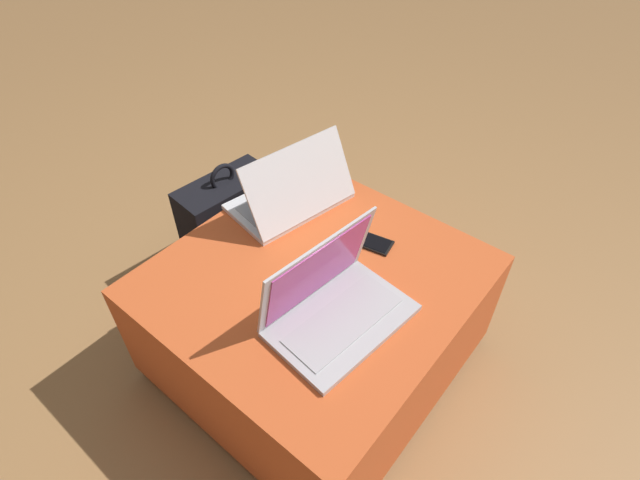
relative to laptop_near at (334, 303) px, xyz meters
name	(u,v)px	position (x,y,z in m)	size (l,w,h in m)	color
ground_plane	(316,358)	(0.09, 0.13, -0.48)	(14.00, 14.00, 0.00)	#9E7042
ottoman	(316,319)	(0.09, 0.13, -0.26)	(0.85, 0.82, 0.43)	maroon
laptop_near	(334,303)	(0.00, 0.00, 0.00)	(0.39, 0.28, 0.24)	#B7B7BC
laptop_far	(292,194)	(0.27, 0.38, 0.00)	(0.41, 0.30, 0.23)	silver
cell_phone	(367,241)	(0.29, 0.10, -0.05)	(0.09, 0.16, 0.01)	black
backpack	(229,225)	(0.23, 0.69, -0.28)	(0.37, 0.24, 0.48)	black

